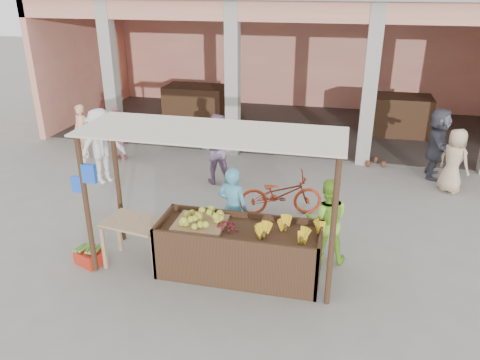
% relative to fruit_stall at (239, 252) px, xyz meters
% --- Properties ---
extents(ground, '(60.00, 60.00, 0.00)m').
position_rel_fruit_stall_xyz_m(ground, '(-0.50, 0.00, -0.40)').
color(ground, slate).
rests_on(ground, ground).
extents(market_building, '(14.40, 6.40, 4.20)m').
position_rel_fruit_stall_xyz_m(market_building, '(-0.45, 8.93, 2.30)').
color(market_building, '#ED9C7C').
rests_on(market_building, ground).
extents(fruit_stall, '(2.60, 0.95, 0.80)m').
position_rel_fruit_stall_xyz_m(fruit_stall, '(0.00, 0.00, 0.00)').
color(fruit_stall, '#442D1B').
rests_on(fruit_stall, ground).
extents(stall_awning, '(4.09, 1.35, 2.39)m').
position_rel_fruit_stall_xyz_m(stall_awning, '(-0.51, 0.06, 1.58)').
color(stall_awning, '#442D1B').
rests_on(stall_awning, ground).
extents(banana_heap, '(0.98, 0.53, 0.18)m').
position_rel_fruit_stall_xyz_m(banana_heap, '(0.83, 0.02, 0.49)').
color(banana_heap, yellow).
rests_on(banana_heap, fruit_stall).
extents(melon_tray, '(0.81, 0.70, 0.21)m').
position_rel_fruit_stall_xyz_m(melon_tray, '(-0.65, 0.03, 0.50)').
color(melon_tray, '#9D7851').
rests_on(melon_tray, fruit_stall).
extents(berry_heap, '(0.48, 0.40, 0.15)m').
position_rel_fruit_stall_xyz_m(berry_heap, '(-0.22, -0.00, 0.48)').
color(berry_heap, maroon).
rests_on(berry_heap, fruit_stall).
extents(side_table, '(1.07, 0.80, 0.79)m').
position_rel_fruit_stall_xyz_m(side_table, '(-1.77, -0.07, 0.25)').
color(side_table, tan).
rests_on(side_table, ground).
extents(papaya_pile, '(0.78, 0.45, 0.22)m').
position_rel_fruit_stall_xyz_m(papaya_pile, '(-1.77, -0.07, 0.50)').
color(papaya_pile, '#589932').
rests_on(papaya_pile, side_table).
extents(red_crate, '(0.56, 0.49, 0.24)m').
position_rel_fruit_stall_xyz_m(red_crate, '(-2.54, -0.28, -0.28)').
color(red_crate, red).
rests_on(red_crate, ground).
extents(plantain_bundle, '(0.38, 0.27, 0.08)m').
position_rel_fruit_stall_xyz_m(plantain_bundle, '(-2.54, -0.28, -0.12)').
color(plantain_bundle, '#639737').
rests_on(plantain_bundle, red_crate).
extents(produce_sacks, '(0.87, 0.81, 0.66)m').
position_rel_fruit_stall_xyz_m(produce_sacks, '(2.34, 5.53, -0.07)').
color(produce_sacks, maroon).
rests_on(produce_sacks, ground).
extents(vendor_blue, '(0.71, 0.59, 1.65)m').
position_rel_fruit_stall_xyz_m(vendor_blue, '(-0.30, 0.78, 0.42)').
color(vendor_blue, '#4EA6CB').
rests_on(vendor_blue, ground).
extents(vendor_green, '(0.80, 0.52, 1.58)m').
position_rel_fruit_stall_xyz_m(vendor_green, '(1.33, 0.75, 0.39)').
color(vendor_green, '#88CF35').
rests_on(vendor_green, ground).
extents(motorcycle, '(1.07, 1.86, 0.92)m').
position_rel_fruit_stall_xyz_m(motorcycle, '(0.33, 2.27, 0.06)').
color(motorcycle, '#A33216').
rests_on(motorcycle, ground).
extents(shopper_a, '(1.16, 1.38, 1.92)m').
position_rel_fruit_stall_xyz_m(shopper_a, '(-3.98, 2.98, 0.56)').
color(shopper_a, silver).
rests_on(shopper_a, ground).
extents(shopper_b, '(0.93, 0.56, 1.52)m').
position_rel_fruit_stall_xyz_m(shopper_b, '(-4.32, 4.46, 0.36)').
color(shopper_b, pink).
rests_on(shopper_b, ground).
extents(shopper_c, '(0.92, 0.91, 1.63)m').
position_rel_fruit_stall_xyz_m(shopper_c, '(3.92, 4.27, 0.42)').
color(shopper_c, tan).
rests_on(shopper_c, ground).
extents(shopper_d, '(0.81, 1.72, 1.81)m').
position_rel_fruit_stall_xyz_m(shopper_d, '(3.66, 5.08, 0.50)').
color(shopper_d, '#494956').
rests_on(shopper_d, ground).
extents(shopper_e, '(0.68, 0.61, 1.50)m').
position_rel_fruit_stall_xyz_m(shopper_e, '(-5.36, 4.42, 0.35)').
color(shopper_e, '#F3AB85').
rests_on(shopper_e, ground).
extents(shopper_f, '(0.92, 0.58, 1.82)m').
position_rel_fruit_stall_xyz_m(shopper_f, '(-1.37, 3.58, 0.51)').
color(shopper_f, gray).
rests_on(shopper_f, ground).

